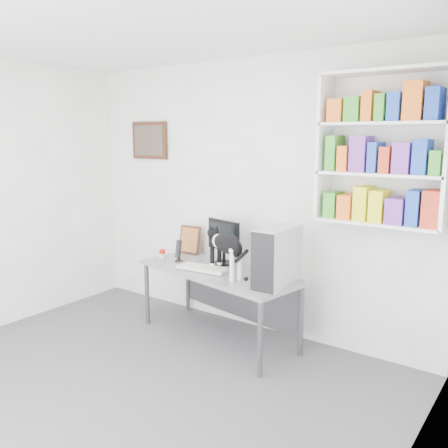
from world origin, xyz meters
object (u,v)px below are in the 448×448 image
object	(u,v)px
bookshelf	(382,149)
pc_tower	(277,257)
soup_can	(162,254)
monitor	(224,242)
desk	(218,304)
speaker	(178,250)
keyboard	(204,268)
leaning_print	(190,239)
cat	(226,254)

from	to	relation	value
bookshelf	pc_tower	xyz separation A→B (m)	(-0.70, -0.42, -0.91)
soup_can	pc_tower	bearing A→B (deg)	-3.98
bookshelf	monitor	xyz separation A→B (m)	(-1.47, -0.12, -0.93)
desk	speaker	bearing A→B (deg)	-172.23
desk	soup_can	bearing A→B (deg)	-171.94
bookshelf	soup_can	world-z (taller)	bookshelf
keyboard	soup_can	xyz separation A→B (m)	(-0.64, 0.11, 0.03)
desk	leaning_print	world-z (taller)	leaning_print
keyboard	soup_can	size ratio (longest dim) A/B	5.57
monitor	bookshelf	bearing A→B (deg)	16.64
desk	monitor	size ratio (longest dim) A/B	3.67
desk	speaker	size ratio (longest dim) A/B	7.18
monitor	pc_tower	distance (m)	0.83
leaning_print	soup_can	distance (m)	0.36
leaning_print	cat	world-z (taller)	cat
keyboard	speaker	size ratio (longest dim) A/B	2.18
bookshelf	desk	world-z (taller)	bookshelf
keyboard	cat	xyz separation A→B (m)	(0.27, -0.00, 0.18)
pc_tower	soup_can	distance (m)	1.45
desk	pc_tower	bearing A→B (deg)	3.35
bookshelf	soup_can	xyz separation A→B (m)	(-2.13, -0.32, -1.11)
bookshelf	cat	distance (m)	1.61
bookshelf	keyboard	distance (m)	1.92
monitor	speaker	distance (m)	0.48
leaning_print	soup_can	size ratio (longest dim) A/B	3.44
leaning_print	cat	distance (m)	0.91
desk	pc_tower	distance (m)	0.91
bookshelf	monitor	size ratio (longest dim) A/B	2.74
monitor	speaker	bearing A→B (deg)	-142.61
cat	leaning_print	bearing A→B (deg)	178.36
pc_tower	cat	xyz separation A→B (m)	(-0.52, -0.01, -0.05)
monitor	soup_can	bearing A→B (deg)	-151.24
desk	keyboard	distance (m)	0.39
bookshelf	soup_can	distance (m)	2.42
bookshelf	speaker	xyz separation A→B (m)	(-1.90, -0.32, -1.04)
desk	monitor	bearing A→B (deg)	121.40
pc_tower	soup_can	world-z (taller)	pc_tower
keyboard	cat	bearing A→B (deg)	-5.58
bookshelf	desk	bearing A→B (deg)	-166.23
monitor	leaning_print	size ratio (longest dim) A/B	1.45
desk	keyboard	bearing A→B (deg)	-129.58
cat	desk	bearing A→B (deg)	177.69
bookshelf	desk	size ratio (longest dim) A/B	0.75
speaker	soup_can	distance (m)	0.24
desk	leaning_print	size ratio (longest dim) A/B	5.32
pc_tower	speaker	xyz separation A→B (m)	(-1.20, 0.10, -0.14)
speaker	soup_can	size ratio (longest dim) A/B	2.55
desk	speaker	world-z (taller)	speaker
bookshelf	speaker	world-z (taller)	bookshelf
desk	monitor	distance (m)	0.62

